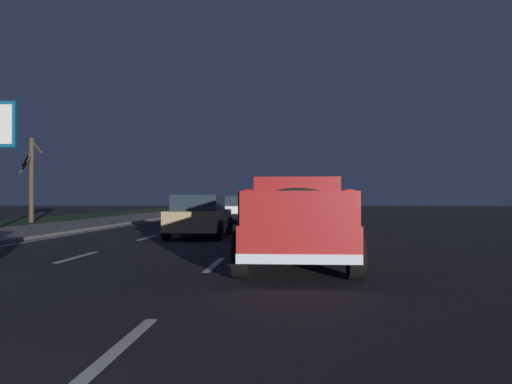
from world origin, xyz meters
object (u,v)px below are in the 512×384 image
at_px(sedan_white, 235,209).
at_px(bare_tree_far, 31,178).
at_px(pickup_truck, 297,219).
at_px(sedan_tan, 200,216).
at_px(sedan_red, 297,215).

distance_m(sedan_white, bare_tree_far, 12.06).
bearing_deg(pickup_truck, bare_tree_far, 39.25).
bearing_deg(pickup_truck, sedan_tan, 23.58).
bearing_deg(sedan_red, bare_tree_far, 57.44).
bearing_deg(sedan_red, pickup_truck, 179.27).
xyz_separation_m(sedan_white, bare_tree_far, (-0.99, 11.88, 1.82)).
relative_size(pickup_truck, sedan_red, 1.23).
distance_m(sedan_red, bare_tree_far, 18.36).
bearing_deg(bare_tree_far, sedan_red, -122.56).
xyz_separation_m(sedan_red, bare_tree_far, (9.83, 15.40, 1.82)).
distance_m(sedan_white, sedan_tan, 11.84).
distance_m(pickup_truck, sedan_red, 8.88).
xyz_separation_m(pickup_truck, sedan_white, (19.71, 3.41, -0.20)).
xyz_separation_m(sedan_white, sedan_red, (-10.83, -3.52, 0.00)).
height_order(pickup_truck, sedan_white, pickup_truck).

